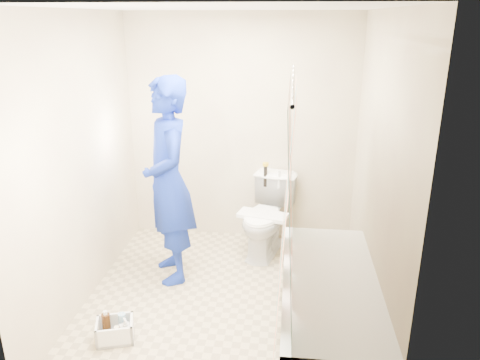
# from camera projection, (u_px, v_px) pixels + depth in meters

# --- Properties ---
(floor) EXTENTS (2.60, 2.60, 0.00)m
(floor) POSITION_uv_depth(u_px,v_px,m) (226.00, 298.00, 4.11)
(floor) COLOR tan
(floor) RESTS_ON ground
(ceiling) EXTENTS (2.40, 2.60, 0.02)m
(ceiling) POSITION_uv_depth(u_px,v_px,m) (222.00, 7.00, 3.32)
(ceiling) COLOR white
(ceiling) RESTS_ON wall_back
(wall_back) EXTENTS (2.40, 0.02, 2.40)m
(wall_back) POSITION_uv_depth(u_px,v_px,m) (242.00, 131.00, 4.94)
(wall_back) COLOR beige
(wall_back) RESTS_ON ground
(wall_front) EXTENTS (2.40, 0.02, 2.40)m
(wall_front) POSITION_uv_depth(u_px,v_px,m) (189.00, 242.00, 2.50)
(wall_front) COLOR beige
(wall_front) RESTS_ON ground
(wall_left) EXTENTS (0.02, 2.60, 2.40)m
(wall_left) POSITION_uv_depth(u_px,v_px,m) (80.00, 163.00, 3.84)
(wall_left) COLOR beige
(wall_left) RESTS_ON ground
(wall_right) EXTENTS (0.02, 2.60, 2.40)m
(wall_right) POSITION_uv_depth(u_px,v_px,m) (379.00, 173.00, 3.59)
(wall_right) COLOR beige
(wall_right) RESTS_ON ground
(bathtub) EXTENTS (0.70, 1.75, 0.50)m
(bathtub) POSITION_uv_depth(u_px,v_px,m) (329.00, 306.00, 3.54)
(bathtub) COLOR silver
(bathtub) RESTS_ON ground
(curtain_rod) EXTENTS (0.02, 1.90, 0.02)m
(curtain_rod) POSITION_uv_depth(u_px,v_px,m) (293.00, 80.00, 3.02)
(curtain_rod) COLOR silver
(curtain_rod) RESTS_ON wall_back
(shower_curtain) EXTENTS (0.06, 1.75, 1.80)m
(shower_curtain) POSITION_uv_depth(u_px,v_px,m) (288.00, 213.00, 3.32)
(shower_curtain) COLOR silver
(shower_curtain) RESTS_ON curtain_rod
(toilet) EXTENTS (0.62, 0.87, 0.80)m
(toilet) POSITION_uv_depth(u_px,v_px,m) (266.00, 217.00, 4.80)
(toilet) COLOR white
(toilet) RESTS_ON ground
(tank_lid) EXTENTS (0.53, 0.33, 0.04)m
(tank_lid) POSITION_uv_depth(u_px,v_px,m) (263.00, 215.00, 4.66)
(tank_lid) COLOR white
(tank_lid) RESTS_ON toilet
(tank_internals) EXTENTS (0.19, 0.08, 0.26)m
(tank_internals) POSITION_uv_depth(u_px,v_px,m) (269.00, 174.00, 4.87)
(tank_internals) COLOR black
(tank_internals) RESTS_ON toilet
(plumber) EXTENTS (0.70, 0.81, 1.88)m
(plumber) POSITION_uv_depth(u_px,v_px,m) (168.00, 182.00, 4.18)
(plumber) COLOR #1020A7
(plumber) RESTS_ON ground
(cleaning_caddy) EXTENTS (0.32, 0.29, 0.21)m
(cleaning_caddy) POSITION_uv_depth(u_px,v_px,m) (116.00, 331.00, 3.56)
(cleaning_caddy) COLOR white
(cleaning_caddy) RESTS_ON ground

